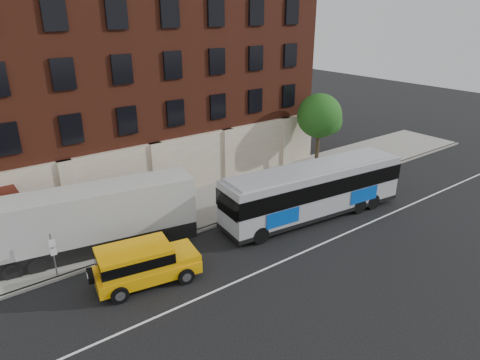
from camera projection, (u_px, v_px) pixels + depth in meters
ground at (266, 276)px, 21.76m from camera, size 120.00×120.00×0.00m
sidewalk at (179, 212)px, 28.42m from camera, size 60.00×6.00×0.15m
kerb at (203, 229)px, 26.19m from camera, size 60.00×0.25×0.15m
lane_line at (260, 271)px, 22.13m from camera, size 60.00×0.12×0.01m
building at (120, 82)px, 31.50m from camera, size 30.00×12.10×15.00m
sign_pole at (53, 253)px, 21.06m from camera, size 0.30×0.20×2.50m
street_tree at (320, 117)px, 34.69m from camera, size 3.60×3.60×6.20m
city_bus at (314, 189)px, 27.32m from camera, size 12.89×4.06×3.47m
yellow_suv at (142, 262)px, 20.81m from camera, size 5.45×2.97×2.03m
shipping_container at (93, 221)px, 23.39m from camera, size 11.37×4.17×3.71m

